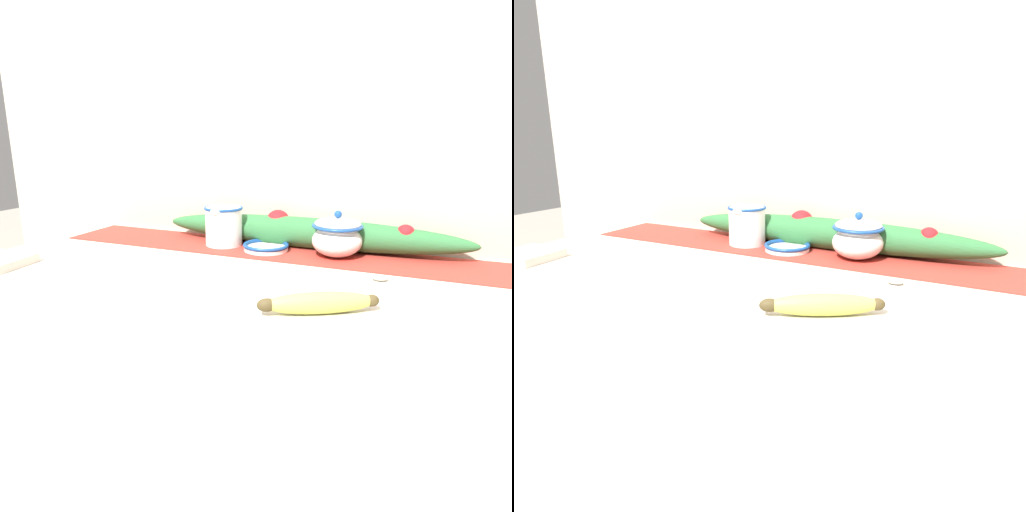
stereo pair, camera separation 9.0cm
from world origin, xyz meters
The scene contains 10 objects.
countertop centered at (0.00, 0.00, 0.44)m, with size 1.57×0.63×0.89m, color beige.
back_wall centered at (0.00, 0.33, 1.20)m, with size 2.37×0.04×2.40m, color beige.
table_runner centered at (0.00, 0.20, 0.89)m, with size 1.44×0.21×0.00m, color #B23328.
cream_pitcher centered at (-0.23, 0.20, 0.95)m, with size 0.11×0.13×0.12m.
sugar_bowl centered at (0.10, 0.20, 0.94)m, with size 0.13×0.13×0.12m.
small_dish centered at (-0.10, 0.18, 0.90)m, with size 0.13×0.13×0.02m.
banana centered at (0.16, -0.19, 0.91)m, with size 0.21×0.14×0.04m.
spoon centered at (0.22, 0.04, 0.89)m, with size 0.19×0.05×0.01m.
napkin_stack centered at (-0.66, -0.20, 0.90)m, with size 0.13×0.13×0.02m, color silver.
poinsettia_garland centered at (0.00, 0.26, 0.93)m, with size 0.90×0.09×0.10m.
Camera 1 is at (0.35, -0.96, 1.21)m, focal length 32.00 mm.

